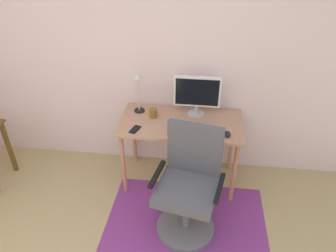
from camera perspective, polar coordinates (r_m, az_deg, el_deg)
wall_back at (r=3.37m, az=-4.00°, el=12.51°), size 6.00×0.10×2.60m
area_rug at (r=3.23m, az=3.30°, el=-16.74°), size 1.54×1.04×0.01m
desk at (r=3.25m, az=2.30°, el=-0.55°), size 1.25×0.64×0.77m
monitor at (r=3.23m, az=5.29°, el=5.92°), size 0.48×0.18×0.42m
keyboard at (r=3.03m, az=4.07°, el=-1.10°), size 0.43×0.13×0.02m
computer_mouse at (r=3.03m, az=10.73°, el=-1.45°), size 0.06×0.10×0.03m
coffee_cup at (r=3.26m, az=-2.68°, el=2.36°), size 0.08×0.08×0.10m
cell_phone at (r=3.09m, az=-6.00°, el=-0.61°), size 0.11×0.15×0.01m
desk_lamp at (r=3.26m, az=-5.45°, el=7.16°), size 0.11×0.11×0.44m
office_chair at (r=2.88m, az=3.76°, el=-11.56°), size 0.65×0.60×1.05m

